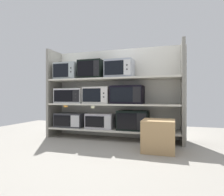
{
  "coord_description": "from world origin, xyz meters",
  "views": [
    {
      "loc": [
        1.05,
        -3.35,
        0.75
      ],
      "look_at": [
        0.0,
        0.0,
        0.74
      ],
      "focal_mm": 31.11,
      "sensor_mm": 36.0,
      "label": 1
    }
  ],
  "objects_px": {
    "microwave_3": "(71,96)",
    "microwave_0": "(71,120)",
    "microwave_2": "(133,120)",
    "microwave_7": "(92,70)",
    "microwave_8": "(120,69)",
    "shipping_carton": "(158,135)",
    "microwave_6": "(68,72)",
    "microwave_4": "(98,95)",
    "microwave_1": "(101,121)",
    "microwave_5": "(128,95)"
  },
  "relations": [
    {
      "from": "microwave_5",
      "to": "shipping_carton",
      "type": "relative_size",
      "value": 1.25
    },
    {
      "from": "microwave_1",
      "to": "microwave_2",
      "type": "distance_m",
      "value": 0.61
    },
    {
      "from": "microwave_4",
      "to": "microwave_8",
      "type": "relative_size",
      "value": 1.01
    },
    {
      "from": "microwave_1",
      "to": "microwave_7",
      "type": "relative_size",
      "value": 1.15
    },
    {
      "from": "microwave_1",
      "to": "microwave_8",
      "type": "bearing_deg",
      "value": -0.02
    },
    {
      "from": "microwave_2",
      "to": "microwave_6",
      "type": "distance_m",
      "value": 1.57
    },
    {
      "from": "microwave_2",
      "to": "microwave_6",
      "type": "xyz_separation_m",
      "value": [
        -1.28,
        0.0,
        0.9
      ]
    },
    {
      "from": "microwave_1",
      "to": "microwave_0",
      "type": "bearing_deg",
      "value": -179.99
    },
    {
      "from": "microwave_0",
      "to": "shipping_carton",
      "type": "xyz_separation_m",
      "value": [
        1.7,
        -0.56,
        -0.1
      ]
    },
    {
      "from": "microwave_0",
      "to": "microwave_7",
      "type": "xyz_separation_m",
      "value": [
        0.46,
        -0.0,
        0.95
      ]
    },
    {
      "from": "microwave_0",
      "to": "microwave_6",
      "type": "relative_size",
      "value": 1.22
    },
    {
      "from": "microwave_0",
      "to": "microwave_3",
      "type": "xyz_separation_m",
      "value": [
        -0.0,
        -0.0,
        0.46
      ]
    },
    {
      "from": "microwave_5",
      "to": "microwave_8",
      "type": "relative_size",
      "value": 1.12
    },
    {
      "from": "microwave_0",
      "to": "microwave_7",
      "type": "bearing_deg",
      "value": -0.03
    },
    {
      "from": "microwave_3",
      "to": "microwave_8",
      "type": "distance_m",
      "value": 1.1
    },
    {
      "from": "microwave_1",
      "to": "microwave_6",
      "type": "bearing_deg",
      "value": -179.97
    },
    {
      "from": "microwave_6",
      "to": "microwave_7",
      "type": "height_order",
      "value": "microwave_7"
    },
    {
      "from": "microwave_8",
      "to": "microwave_1",
      "type": "bearing_deg",
      "value": 179.98
    },
    {
      "from": "microwave_4",
      "to": "microwave_5",
      "type": "relative_size",
      "value": 0.9
    },
    {
      "from": "microwave_2",
      "to": "microwave_6",
      "type": "height_order",
      "value": "microwave_6"
    },
    {
      "from": "microwave_5",
      "to": "microwave_7",
      "type": "distance_m",
      "value": 0.82
    },
    {
      "from": "microwave_4",
      "to": "shipping_carton",
      "type": "height_order",
      "value": "microwave_4"
    },
    {
      "from": "microwave_5",
      "to": "microwave_6",
      "type": "bearing_deg",
      "value": -179.99
    },
    {
      "from": "microwave_8",
      "to": "microwave_3",
      "type": "bearing_deg",
      "value": -179.99
    },
    {
      "from": "microwave_5",
      "to": "microwave_7",
      "type": "relative_size",
      "value": 1.24
    },
    {
      "from": "microwave_8",
      "to": "microwave_0",
      "type": "bearing_deg",
      "value": -180.0
    },
    {
      "from": "microwave_3",
      "to": "microwave_0",
      "type": "bearing_deg",
      "value": 8.91
    },
    {
      "from": "microwave_2",
      "to": "microwave_3",
      "type": "relative_size",
      "value": 0.95
    },
    {
      "from": "microwave_4",
      "to": "microwave_7",
      "type": "distance_m",
      "value": 0.48
    },
    {
      "from": "microwave_3",
      "to": "microwave_6",
      "type": "xyz_separation_m",
      "value": [
        -0.05,
        -0.0,
        0.47
      ]
    },
    {
      "from": "microwave_3",
      "to": "microwave_5",
      "type": "bearing_deg",
      "value": 0.01
    },
    {
      "from": "microwave_0",
      "to": "microwave_5",
      "type": "relative_size",
      "value": 1.02
    },
    {
      "from": "microwave_0",
      "to": "microwave_4",
      "type": "xyz_separation_m",
      "value": [
        0.57,
        -0.0,
        0.47
      ]
    },
    {
      "from": "microwave_2",
      "to": "shipping_carton",
      "type": "relative_size",
      "value": 1.2
    },
    {
      "from": "microwave_0",
      "to": "microwave_3",
      "type": "height_order",
      "value": "microwave_3"
    },
    {
      "from": "microwave_2",
      "to": "microwave_8",
      "type": "bearing_deg",
      "value": 179.95
    },
    {
      "from": "microwave_0",
      "to": "microwave_4",
      "type": "bearing_deg",
      "value": -0.02
    },
    {
      "from": "microwave_7",
      "to": "microwave_8",
      "type": "bearing_deg",
      "value": 0.03
    },
    {
      "from": "microwave_5",
      "to": "shipping_carton",
      "type": "bearing_deg",
      "value": -44.57
    },
    {
      "from": "microwave_6",
      "to": "microwave_8",
      "type": "xyz_separation_m",
      "value": [
        1.04,
        0.0,
        0.0
      ]
    },
    {
      "from": "microwave_2",
      "to": "microwave_8",
      "type": "distance_m",
      "value": 0.94
    },
    {
      "from": "microwave_3",
      "to": "microwave_6",
      "type": "bearing_deg",
      "value": -179.97
    },
    {
      "from": "microwave_8",
      "to": "shipping_carton",
      "type": "bearing_deg",
      "value": -38.19
    },
    {
      "from": "microwave_6",
      "to": "microwave_7",
      "type": "relative_size",
      "value": 1.04
    },
    {
      "from": "microwave_4",
      "to": "microwave_7",
      "type": "bearing_deg",
      "value": -179.98
    },
    {
      "from": "microwave_1",
      "to": "microwave_3",
      "type": "height_order",
      "value": "microwave_3"
    },
    {
      "from": "microwave_1",
      "to": "microwave_8",
      "type": "xyz_separation_m",
      "value": [
        0.36,
        -0.0,
        0.94
      ]
    },
    {
      "from": "microwave_4",
      "to": "microwave_1",
      "type": "bearing_deg",
      "value": 0.36
    },
    {
      "from": "microwave_5",
      "to": "microwave_8",
      "type": "bearing_deg",
      "value": 179.98
    },
    {
      "from": "microwave_1",
      "to": "microwave_3",
      "type": "bearing_deg",
      "value": -179.97
    }
  ]
}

